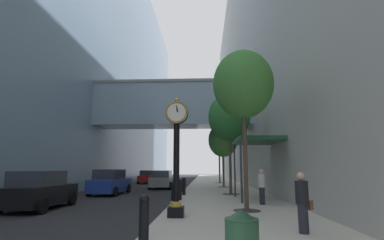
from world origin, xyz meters
name	(u,v)px	position (x,y,z in m)	size (l,w,h in m)	color
ground_plane	(189,186)	(0.00, 27.00, 0.00)	(110.00, 110.00, 0.00)	#262628
sidewalk_right	(216,184)	(2.89, 30.00, 0.07)	(5.78, 80.00, 0.14)	beige
building_block_left	(90,52)	(-12.58, 29.94, 16.11)	(23.25, 80.00, 32.36)	#758EA8
building_block_right	(276,52)	(10.28, 30.00, 15.70)	(9.00, 80.00, 31.39)	#B7B2A8
street_clock	(176,150)	(0.64, 7.09, 2.48)	(0.84, 0.55, 4.28)	black
bollard_nearest	(144,218)	(0.29, 3.39, 0.72)	(0.24, 0.24, 1.10)	black
bollard_third	(174,194)	(0.29, 9.47, 0.72)	(0.24, 0.24, 1.10)	black
bollard_fourth	(180,189)	(0.29, 12.51, 0.72)	(0.24, 0.24, 1.10)	black
bollard_fifth	(184,186)	(0.29, 15.54, 0.72)	(0.24, 0.24, 1.10)	black
street_tree_near	(243,85)	(3.33, 8.70, 5.36)	(2.57, 2.57, 6.73)	#333335
street_tree_mid_near	(229,117)	(3.33, 16.09, 5.27)	(2.86, 2.86, 6.79)	#333335
street_tree_mid_far	(223,140)	(3.33, 23.49, 4.39)	(2.71, 2.71, 5.83)	#333335
street_tree_far	(219,142)	(3.33, 30.88, 4.87)	(2.02, 2.02, 5.95)	#333335
pedestrian_walking	(302,201)	(4.26, 4.68, 0.96)	(0.52, 0.45, 1.57)	#23232D
pedestrian_by_clock	(262,185)	(4.35, 10.75, 1.02)	(0.47, 0.47, 1.67)	#23232D
storefront_awning	(256,142)	(4.54, 12.87, 3.28)	(2.40, 3.60, 3.30)	#235138
car_red_near	(148,177)	(-5.34, 32.43, 0.77)	(1.99, 4.67, 1.56)	#AD191E
car_grey_mid	(162,180)	(-2.31, 23.61, 0.79)	(2.03, 4.63, 1.62)	slate
car_blue_far	(110,182)	(-5.03, 17.08, 0.84)	(2.04, 4.48, 1.74)	navy
car_black_trailing	(39,191)	(-5.83, 9.68, 0.82)	(2.10, 4.20, 1.70)	black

